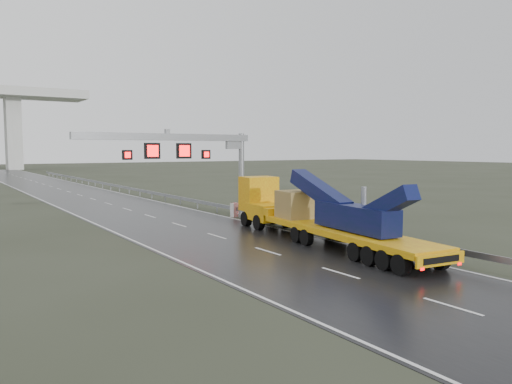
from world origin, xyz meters
TOP-DOWN VIEW (x-y plane):
  - ground at (0.00, 0.00)m, footprint 400.00×400.00m
  - road at (0.00, 40.00)m, footprint 11.00×200.00m
  - guardrail at (6.10, 30.00)m, footprint 0.20×140.00m
  - sign_gantry at (2.10, 17.99)m, footprint 14.90×1.20m
  - heavy_haul_truck at (4.47, 6.02)m, footprint 4.93×19.36m
  - exit_sign_pair at (7.10, 15.27)m, footprint 1.47×0.56m
  - striped_barrier at (6.00, 17.71)m, footprint 0.80×0.62m

SIDE VIEW (x-z plane):
  - ground at x=0.00m, z-range 0.00..0.00m
  - road at x=0.00m, z-range 0.00..0.02m
  - striped_barrier at x=6.00m, z-range 0.00..1.20m
  - guardrail at x=6.10m, z-range 0.00..1.40m
  - heavy_haul_truck at x=4.47m, z-range -0.51..4.00m
  - exit_sign_pair at x=7.10m, z-range 0.52..3.14m
  - sign_gantry at x=2.10m, z-range 1.90..9.33m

